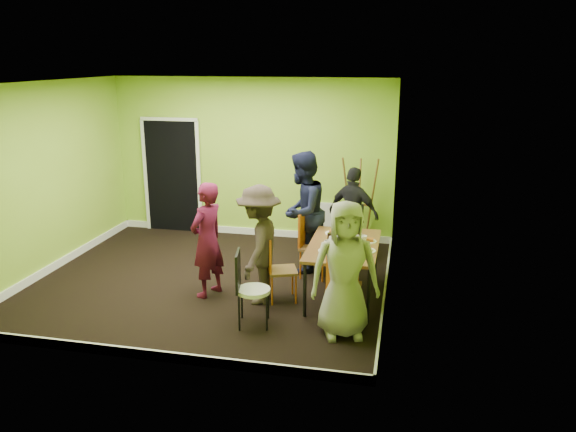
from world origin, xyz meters
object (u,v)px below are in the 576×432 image
person_left_far (302,212)px  person_left_near (259,245)px  chair_left_near (277,265)px  chair_back_end (350,222)px  dining_table (344,248)px  person_standing (207,240)px  chair_front_end (343,283)px  thermos (347,236)px  chair_bentwood (248,285)px  chair_left_far (310,241)px  person_back_end (353,213)px  blue_bottle (359,247)px  person_front_end (345,270)px  orange_bottle (341,238)px  easel (359,203)px

person_left_far → person_left_near: (-0.33, -1.24, -0.12)m
chair_left_near → chair_back_end: (0.78, 1.68, 0.15)m
dining_table → chair_left_near: bearing=-161.6°
person_standing → person_left_far: (1.06, 1.18, 0.12)m
chair_front_end → person_left_far: person_left_far is taller
chair_back_end → thermos: bearing=95.2°
chair_front_end → chair_bentwood: (-1.11, -0.23, -0.03)m
chair_back_end → person_standing: size_ratio=0.59×
person_left_near → chair_front_end: bearing=67.6°
chair_left_far → person_back_end: size_ratio=0.65×
chair_front_end → person_left_far: 1.91m
blue_bottle → person_front_end: size_ratio=0.14×
chair_left_far → orange_bottle: 0.76m
chair_left_far → thermos: same height
blue_bottle → person_standing: 2.02m
chair_left_far → person_front_end: 1.87m
person_left_far → person_standing: bearing=-27.4°
person_standing → chair_back_end: bearing=155.5°
chair_left_near → blue_bottle: bearing=64.5°
chair_bentwood → person_back_end: 2.80m
person_left_far → person_back_end: bearing=149.4°
thermos → person_left_near: 1.17m
blue_bottle → orange_bottle: blue_bottle is taller
thermos → orange_bottle: bearing=124.8°
chair_front_end → easel: easel is taller
chair_left_far → orange_bottle: size_ratio=13.29×
dining_table → chair_left_far: bearing=130.1°
dining_table → person_left_far: (-0.72, 0.88, 0.21)m
dining_table → person_standing: (-1.79, -0.30, 0.09)m
chair_front_end → thermos: bearing=94.5°
person_front_end → chair_left_far: bearing=96.6°
chair_front_end → person_back_end: person_back_end is taller
chair_left_near → person_front_end: bearing=31.8°
chair_bentwood → person_left_far: size_ratio=0.51×
orange_bottle → dining_table: bearing=-73.4°
chair_left_near → person_standing: size_ratio=0.57×
chair_bentwood → person_front_end: 1.19m
chair_bentwood → person_left_near: person_left_near is taller
orange_bottle → person_back_end: (0.02, 1.41, -0.05)m
chair_bentwood → chair_left_far: bearing=153.9°
blue_bottle → chair_left_near: bearing=174.4°
dining_table → person_back_end: person_back_end is taller
dining_table → blue_bottle: blue_bottle is taller
easel → person_left_near: person_left_near is taller
chair_left_near → chair_front_end: size_ratio=0.92×
dining_table → person_left_near: bearing=-161.2°
easel → chair_bentwood: bearing=-107.6°
dining_table → thermos: 0.17m
thermos → person_standing: person_standing is taller
easel → person_back_end: 0.62m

